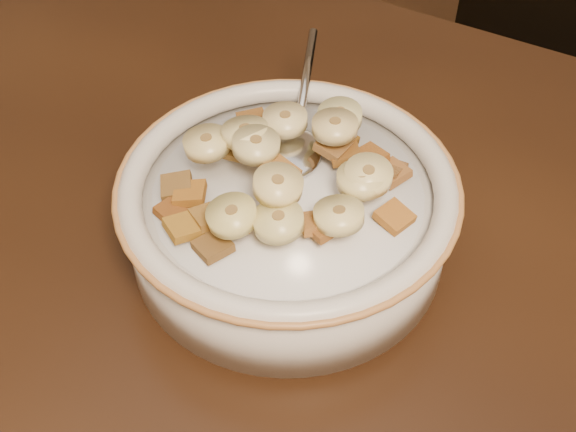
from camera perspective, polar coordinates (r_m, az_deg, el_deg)
The scene contains 39 objects.
table at distance 0.48m, azimuth -7.58°, elevation -12.28°, with size 1.40×0.90×0.04m, color black.
chair at distance 1.11m, azimuth 18.95°, elevation 6.44°, with size 0.41×0.41×0.94m, color black.
cereal_bowl at distance 0.50m, azimuth -0.00°, elevation -0.30°, with size 0.22×0.22×0.05m, color beige.
milk at distance 0.48m, azimuth -0.00°, elevation 1.83°, with size 0.18×0.18×0.00m, color silver.
spoon at distance 0.50m, azimuth 0.51°, elevation 4.99°, with size 0.04×0.05×0.01m, color #B5B5B5.
cereal_square_0 at distance 0.49m, azimuth 6.43°, elevation 4.64°, with size 0.02×0.02×0.01m, color brown.
cereal_square_1 at distance 0.50m, azimuth 4.15°, elevation 5.94°, with size 0.02×0.02×0.01m, color brown.
cereal_square_2 at distance 0.49m, azimuth 3.58°, elevation 5.52°, with size 0.02×0.02×0.01m, color brown.
cereal_square_3 at distance 0.47m, azimuth -8.94°, elevation 0.33°, with size 0.02×0.02×0.01m, color brown.
cereal_square_4 at distance 0.47m, azimuth -7.77°, elevation 1.80°, with size 0.02×0.02×0.01m, color #8C5B1C.
cereal_square_5 at distance 0.44m, azimuth 2.23°, elevation -0.56°, with size 0.02×0.02×0.01m, color #9C5923.
cereal_square_6 at distance 0.44m, azimuth -5.95°, elevation -2.39°, with size 0.02×0.02×0.01m, color brown.
cereal_square_7 at distance 0.49m, azimuth 4.52°, elevation 4.95°, with size 0.02×0.02×0.01m, color brown.
cereal_square_8 at distance 0.46m, azimuth 8.42°, elevation -0.05°, with size 0.02×0.02×0.01m, color #9D6323.
cereal_square_9 at distance 0.45m, azimuth -6.27°, elevation -0.04°, with size 0.02×0.02×0.01m, color olive.
cereal_square_10 at distance 0.48m, azimuth -8.80°, elevation 2.35°, with size 0.02×0.02×0.01m, color brown.
cereal_square_11 at distance 0.45m, azimuth -8.28°, elevation -0.88°, with size 0.02×0.02×0.01m, color #8D621A.
cereal_square_12 at distance 0.51m, azimuth -3.10°, elevation 6.78°, with size 0.02×0.02×0.01m, color olive.
cereal_square_13 at distance 0.52m, azimuth -2.87°, elevation 7.58°, with size 0.02×0.02×0.01m, color brown.
cereal_square_14 at distance 0.48m, azimuth -2.93°, elevation 5.36°, with size 0.02×0.02×0.01m, color brown.
cereal_square_15 at distance 0.46m, azimuth -0.63°, elevation 3.51°, with size 0.02×0.02×0.01m, color brown.
cereal_square_16 at distance 0.49m, azimuth 8.18°, elevation 3.39°, with size 0.02×0.02×0.01m, color brown.
cereal_square_17 at distance 0.52m, azimuth 4.14°, elevation 7.29°, with size 0.02×0.02×0.01m, color brown.
cereal_square_18 at distance 0.45m, azimuth -4.29°, elevation -0.37°, with size 0.02×0.02×0.01m, color #9A681C.
cereal_square_19 at distance 0.49m, azimuth -3.92°, elevation 5.42°, with size 0.02×0.02×0.01m, color olive.
cereal_square_20 at distance 0.44m, azimuth 2.84°, elevation -0.77°, with size 0.02×0.02×0.01m, color brown.
cereal_square_21 at distance 0.49m, azimuth 7.94°, elevation 3.71°, with size 0.02×0.02×0.01m, color brown.
banana_slice_0 at distance 0.43m, azimuth -0.76°, elevation -0.40°, with size 0.03×0.03×0.01m, color #D6C56D.
banana_slice_1 at distance 0.47m, azimuth -2.53°, elevation 5.62°, with size 0.03×0.03×0.01m, color #D4C37A.
banana_slice_2 at distance 0.50m, azimuth 4.11°, elevation 7.84°, with size 0.03×0.03×0.01m, color #CBC484.
banana_slice_3 at distance 0.50m, azimuth -0.23°, elevation 7.59°, with size 0.03×0.03×0.01m, color #FFE6A3.
banana_slice_4 at distance 0.43m, azimuth -4.46°, elevation 0.04°, with size 0.03×0.03×0.01m, color #F3E17B.
banana_slice_5 at distance 0.48m, azimuth -3.40°, elevation 6.58°, with size 0.03×0.03×0.01m, color #DBD181.
banana_slice_6 at distance 0.46m, azimuth 5.78°, elevation 2.88°, with size 0.03×0.03×0.01m, color #FEE38A.
banana_slice_7 at distance 0.44m, azimuth -0.80°, elevation 2.46°, with size 0.03×0.03×0.01m, color beige.
banana_slice_8 at distance 0.49m, azimuth 3.72°, elevation 7.07°, with size 0.03×0.03×0.01m, color #C8BE84.
banana_slice_9 at distance 0.44m, azimuth 4.04°, elevation 0.06°, with size 0.03×0.03×0.01m, color #EED380.
banana_slice_10 at distance 0.46m, azimuth 6.35°, elevation 3.21°, with size 0.03×0.03×0.01m, color #E2C689.
banana_slice_11 at distance 0.48m, azimuth -6.44°, elevation 5.74°, with size 0.03×0.03×0.01m, color #D0C77F.
Camera 1 is at (0.18, -0.17, 1.14)m, focal length 45.00 mm.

